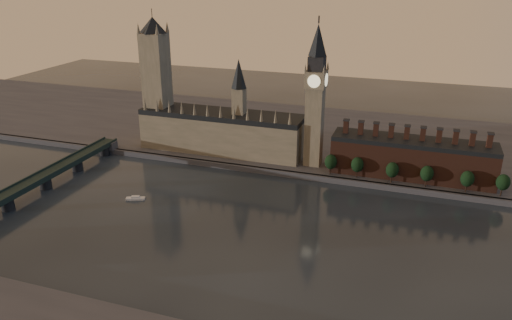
{
  "coord_description": "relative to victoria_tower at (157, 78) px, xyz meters",
  "views": [
    {
      "loc": [
        81.82,
        -230.92,
        142.49
      ],
      "look_at": [
        -15.86,
        55.0,
        24.25
      ],
      "focal_mm": 35.0,
      "sensor_mm": 36.0,
      "label": 1
    }
  ],
  "objects": [
    {
      "name": "ground",
      "position": [
        120.0,
        -115.0,
        -59.09
      ],
      "size": [
        900.0,
        900.0,
        0.0
      ],
      "primitive_type": "plane",
      "color": "black",
      "rests_on": "ground"
    },
    {
      "name": "chimney_block",
      "position": [
        200.0,
        -5.0,
        -41.27
      ],
      "size": [
        110.0,
        25.0,
        37.0
      ],
      "color": "#4F2A1E",
      "rests_on": "north_bank"
    },
    {
      "name": "north_bank",
      "position": [
        120.0,
        63.04,
        -57.09
      ],
      "size": [
        900.0,
        182.0,
        4.0
      ],
      "color": "#4E4E53",
      "rests_on": "ground"
    },
    {
      "name": "victoria_tower",
      "position": [
        0.0,
        0.0,
        0.0
      ],
      "size": [
        24.0,
        24.0,
        108.0
      ],
      "color": "gray",
      "rests_on": "north_bank"
    },
    {
      "name": "westminster_bridge",
      "position": [
        -35.0,
        -117.7,
        -51.65
      ],
      "size": [
        14.0,
        200.0,
        11.55
      ],
      "color": "#1E2E2A",
      "rests_on": "ground"
    },
    {
      "name": "embankment_tree_5",
      "position": [
        257.09,
        -19.95,
        -45.62
      ],
      "size": [
        8.6,
        8.6,
        14.88
      ],
      "color": "black",
      "rests_on": "north_bank"
    },
    {
      "name": "river_boat",
      "position": [
        32.52,
        -93.69,
        -58.16
      ],
      "size": [
        12.54,
        7.61,
        2.42
      ],
      "rotation": [
        0.0,
        0.0,
        0.37
      ],
      "color": "silver",
      "rests_on": "ground"
    },
    {
      "name": "palace_of_westminster",
      "position": [
        55.59,
        -0.09,
        -37.46
      ],
      "size": [
        130.0,
        30.3,
        74.0
      ],
      "color": "gray",
      "rests_on": "north_bank"
    },
    {
      "name": "embankment_tree_1",
      "position": [
        164.7,
        -19.61,
        -45.62
      ],
      "size": [
        8.6,
        8.6,
        14.88
      ],
      "color": "black",
      "rests_on": "north_bank"
    },
    {
      "name": "embankment_tree_2",
      "position": [
        188.45,
        -21.46,
        -45.62
      ],
      "size": [
        8.6,
        8.6,
        14.88
      ],
      "color": "black",
      "rests_on": "north_bank"
    },
    {
      "name": "embankment_tree_3",
      "position": [
        210.79,
        -20.45,
        -45.62
      ],
      "size": [
        8.6,
        8.6,
        14.88
      ],
      "color": "black",
      "rests_on": "north_bank"
    },
    {
      "name": "embankment_tree_4",
      "position": [
        235.79,
        -21.29,
        -45.62
      ],
      "size": [
        8.6,
        8.6,
        14.88
      ],
      "color": "black",
      "rests_on": "north_bank"
    },
    {
      "name": "big_ben",
      "position": [
        130.0,
        -5.0,
        -2.26
      ],
      "size": [
        15.0,
        15.0,
        107.0
      ],
      "color": "gray",
      "rests_on": "north_bank"
    },
    {
      "name": "embankment_tree_0",
      "position": [
        146.2,
        -20.26,
        -45.62
      ],
      "size": [
        8.6,
        8.6,
        14.88
      ],
      "color": "black",
      "rests_on": "north_bank"
    }
  ]
}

